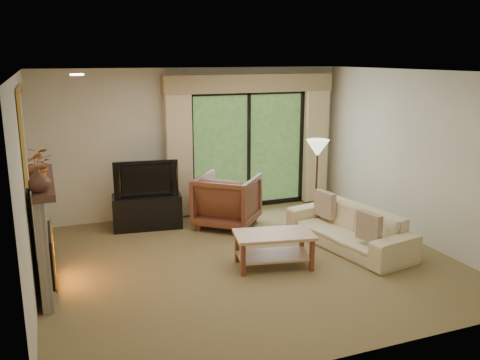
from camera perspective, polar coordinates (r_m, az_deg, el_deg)
name	(u,v)px	position (r m, az deg, el deg)	size (l,w,h in m)	color
floor	(248,261)	(7.20, 0.87, -9.07)	(5.50, 5.50, 0.00)	olive
ceiling	(248,71)	(6.64, 0.96, 12.09)	(5.50, 5.50, 0.00)	silver
wall_back	(196,142)	(9.12, -5.02, 4.28)	(5.00, 5.00, 0.00)	beige
wall_front	(353,228)	(4.67, 12.59, -5.24)	(5.00, 5.00, 0.00)	beige
wall_left	(27,189)	(6.33, -22.83, -0.98)	(5.00, 5.00, 0.00)	beige
wall_right	(414,156)	(8.22, 18.99, 2.54)	(5.00, 5.00, 0.00)	beige
fireplace	(43,233)	(6.69, -21.28, -5.59)	(0.24, 1.70, 1.37)	gray
mirror	(25,131)	(6.41, -23.02, 5.11)	(0.07, 1.45, 1.02)	gold
sliding_door	(248,150)	(9.43, 0.94, 3.41)	(2.26, 0.10, 2.16)	black
curtain_left	(179,150)	(8.90, -6.88, 3.34)	(0.45, 0.18, 2.35)	beige
curtain_right	(315,141)	(9.90, 8.46, 4.35)	(0.45, 0.18, 2.35)	beige
cornice	(251,83)	(9.21, 1.19, 10.81)	(3.20, 0.24, 0.32)	#9F855B
media_console	(147,211)	(8.61, -10.38, -3.46)	(1.12, 0.50, 0.56)	black
tv	(146,177)	(8.45, -10.55, 0.29)	(1.04, 0.14, 0.60)	black
armchair	(227,201)	(8.49, -1.42, -2.32)	(0.94, 0.97, 0.88)	brown
sofa	(349,228)	(7.77, 12.09, -5.29)	(2.05, 0.80, 0.60)	beige
pillow_near	(369,227)	(7.21, 14.28, -5.13)	(0.11, 0.40, 0.40)	#53312E
pillow_far	(325,204)	(8.14, 9.51, -2.69)	(0.11, 0.41, 0.41)	#53312E
coffee_table	(274,250)	(6.96, 3.80, -7.82)	(1.06, 0.58, 0.47)	tan
floor_lamp	(316,182)	(8.66, 8.57, -0.24)	(0.39, 0.39, 1.44)	beige
vase	(38,180)	(5.86, -21.72, 0.03)	(0.25, 0.25, 0.26)	#492D22
branches	(37,165)	(6.18, -21.80, 1.53)	(0.39, 0.34, 0.44)	#AC5523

